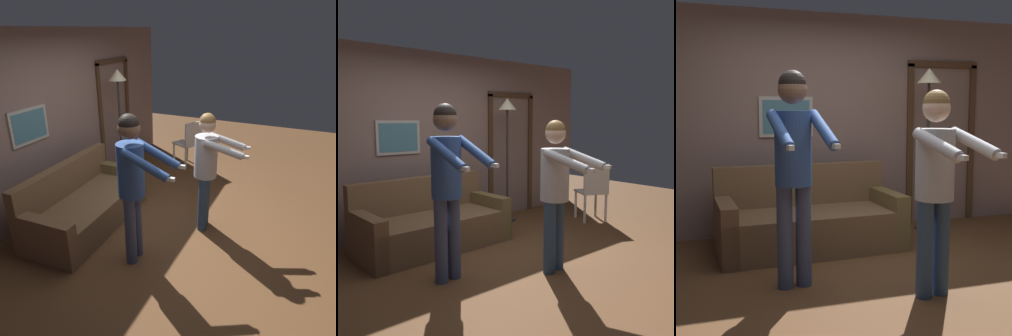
{
  "view_description": "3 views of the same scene",
  "coord_description": "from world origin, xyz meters",
  "views": [
    {
      "loc": [
        -3.48,
        -1.5,
        2.57
      ],
      "look_at": [
        -0.07,
        0.05,
        0.97
      ],
      "focal_mm": 35.0,
      "sensor_mm": 36.0,
      "label": 1
    },
    {
      "loc": [
        -2.59,
        -2.95,
        1.62
      ],
      "look_at": [
        -0.17,
        -0.09,
        1.14
      ],
      "focal_mm": 40.0,
      "sensor_mm": 36.0,
      "label": 2
    },
    {
      "loc": [
        -1.46,
        -3.49,
        1.47
      ],
      "look_at": [
        -0.37,
        -0.13,
        1.03
      ],
      "focal_mm": 50.0,
      "sensor_mm": 36.0,
      "label": 3
    }
  ],
  "objects": [
    {
      "name": "ground_plane",
      "position": [
        0.0,
        0.0,
        0.0
      ],
      "size": [
        12.0,
        12.0,
        0.0
      ],
      "primitive_type": "plane",
      "color": "brown"
    },
    {
      "name": "back_wall_assembly",
      "position": [
        0.02,
        1.96,
        1.3
      ],
      "size": [
        6.4,
        0.1,
        2.6
      ],
      "color": "#83685F",
      "rests_on": "ground_plane"
    },
    {
      "name": "couch",
      "position": [
        -0.32,
        1.21,
        0.28
      ],
      "size": [
        1.93,
        0.92,
        0.87
      ],
      "color": "brown",
      "rests_on": "ground_plane"
    },
    {
      "name": "torchiere_lamp",
      "position": [
        1.26,
        1.58,
        1.58
      ],
      "size": [
        0.3,
        0.3,
        1.96
      ],
      "color": "#332D28",
      "rests_on": "ground_plane"
    },
    {
      "name": "person_standing_left",
      "position": [
        -0.69,
        0.19,
        1.09
      ],
      "size": [
        0.47,
        0.72,
        1.78
      ],
      "color": "#3D4667",
      "rests_on": "ground_plane"
    },
    {
      "name": "person_standing_right",
      "position": [
        0.31,
        -0.34,
        0.97
      ],
      "size": [
        0.5,
        0.71,
        1.62
      ],
      "color": "navy",
      "rests_on": "ground_plane"
    },
    {
      "name": "dining_chair_distant",
      "position": [
        2.27,
        0.64,
        0.53
      ],
      "size": [
        0.57,
        0.57,
        0.93
      ],
      "color": "silver",
      "rests_on": "ground_plane"
    }
  ]
}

